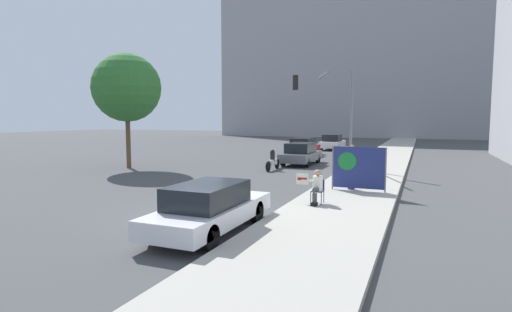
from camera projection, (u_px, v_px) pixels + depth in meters
ground_plane at (201, 215)px, 12.76m from camera, size 160.00×160.00×0.00m
sidewalk_curb at (378, 167)px, 25.02m from camera, size 3.44×90.00×0.16m
building_backdrop_far at (373, 33)px, 68.12m from camera, size 52.00×12.00×35.35m
seated_protester at (316, 186)px, 13.74m from camera, size 0.95×0.77×1.17m
jogger_on_sidewalk at (352, 168)px, 16.48m from camera, size 0.34×0.34×1.76m
pedestrian_behind at (352, 163)px, 18.65m from camera, size 0.34×0.34×1.71m
protest_banner at (358, 168)px, 16.14m from camera, size 2.16×0.06×1.79m
traffic_light_pole at (330, 102)px, 23.20m from camera, size 3.30×3.07×5.73m
parked_car_curbside at (210, 207)px, 10.80m from camera, size 1.72×4.60×1.36m
car_on_road_nearest at (301, 154)px, 26.86m from camera, size 1.84×4.48×1.47m
car_on_road_midblock at (303, 147)px, 33.25m from camera, size 1.77×4.69×1.49m
car_on_road_distant at (332, 142)px, 39.84m from camera, size 1.82×4.49×1.53m
motorcycle_on_road at (273, 161)px, 24.00m from camera, size 0.28×2.16×1.25m
street_tree_near_curb at (127, 88)px, 24.61m from camera, size 4.20×4.20×7.09m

